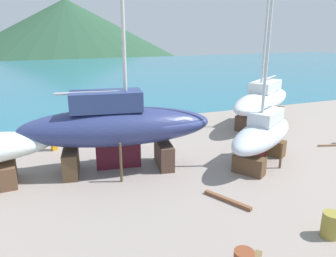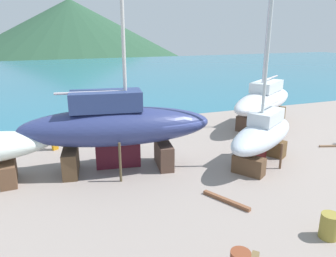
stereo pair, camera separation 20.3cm
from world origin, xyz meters
The scene contains 10 objects.
ground_plane centered at (0.00, -2.06, 0.00)m, with size 45.90×45.90×0.00m, color gray.
sea_water centered at (0.00, 39.54, 0.00)m, with size 158.62×60.25×0.01m, color teal.
headland_hill centered at (4.65, 125.74, 0.00)m, with size 145.62×145.62×37.36m, color #294E36.
sailboat_small_center centered at (4.15, -1.63, 1.64)m, with size 6.40×5.09×11.11m.
sailboat_far_slipway centered at (-3.20, 0.27, 2.37)m, with size 9.71×3.91×16.49m.
sailboat_mid_port centered at (8.68, 4.56, 1.93)m, with size 8.64×6.92×14.62m.
worker centered at (-6.15, 4.44, 0.89)m, with size 0.50×0.43×1.72m.
barrel_rust_near centered at (2.42, -7.94, 0.45)m, with size 0.64×0.64×0.90m, color olive.
timber_short_skew centered at (0.33, -4.59, 0.08)m, with size 2.24×0.18×0.15m, color brown.
timber_long_fore centered at (9.86, -0.96, 0.05)m, with size 1.58×0.13×0.11m, color #866449.
Camera 2 is at (-6.15, -15.10, 6.91)m, focal length 34.74 mm.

